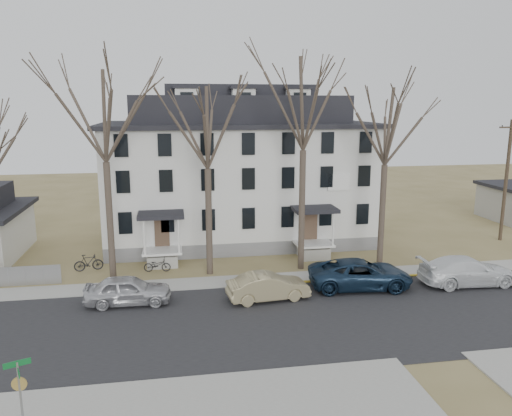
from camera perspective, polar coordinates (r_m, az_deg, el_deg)
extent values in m
plane|color=olive|center=(24.36, 8.77, -14.32)|extent=(120.00, 120.00, 0.00)
cube|color=#27272A|center=(26.08, 7.37, -12.44)|extent=(120.00, 10.00, 0.04)
cube|color=#A09F97|center=(31.44, 4.18, -8.04)|extent=(120.00, 2.00, 0.08)
cube|color=gold|center=(32.16, 13.34, -7.88)|extent=(14.00, 0.25, 0.06)
cube|color=slate|center=(40.34, -1.94, -2.76)|extent=(20.00, 10.00, 1.00)
cube|color=silver|center=(39.44, -1.98, 3.57)|extent=(20.00, 10.00, 8.00)
cube|color=black|center=(39.06, -2.03, 9.53)|extent=(20.80, 10.80, 0.30)
cube|color=black|center=(39.03, -2.04, 11.22)|extent=(16.00, 7.00, 2.00)
cube|color=black|center=(39.04, -2.05, 13.28)|extent=(11.00, 4.50, 0.80)
cube|color=white|center=(34.15, -10.65, -4.83)|extent=(2.60, 2.00, 0.16)
cube|color=white|center=(35.47, 6.60, -4.06)|extent=(2.60, 2.00, 0.16)
cube|color=white|center=(35.99, 9.43, 2.94)|extent=(1.60, 0.08, 1.20)
cylinder|color=#473B31|center=(31.54, -16.35, -1.54)|extent=(0.40, 0.40, 7.28)
cylinder|color=#473B31|center=(31.43, -5.40, -1.64)|extent=(0.40, 0.40, 6.76)
cylinder|color=#473B31|center=(32.28, 5.26, -0.32)|extent=(0.40, 0.40, 7.80)
cylinder|color=#473B31|center=(34.19, 14.19, -0.84)|extent=(0.40, 0.40, 6.76)
cylinder|color=#3D3023|center=(43.54, 26.67, 2.77)|extent=(0.28, 0.28, 9.50)
cube|color=#3D3023|center=(43.17, 27.18, 8.21)|extent=(2.00, 0.12, 0.12)
imported|color=silver|center=(28.14, -14.42, -9.15)|extent=(4.64, 1.97, 1.57)
imported|color=#988C64|center=(27.86, 1.40, -9.05)|extent=(4.68, 2.07, 1.50)
imported|color=#162940|center=(30.18, 11.83, -7.46)|extent=(6.26, 3.35, 1.67)
imported|color=white|center=(32.62, 22.98, -6.69)|extent=(5.82, 2.49, 1.67)
imported|color=black|center=(32.97, -11.22, -6.47)|extent=(1.75, 0.73, 0.90)
imported|color=black|center=(34.25, -18.58, -5.99)|extent=(1.90, 0.84, 1.10)
cylinder|color=gray|center=(18.56, -25.25, -19.44)|extent=(0.08, 0.08, 2.80)
cube|color=#0C5926|center=(17.92, -25.64, -15.73)|extent=(0.81, 0.03, 0.19)
cube|color=#0C5926|center=(18.02, -25.58, -16.37)|extent=(0.03, 0.81, 0.19)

